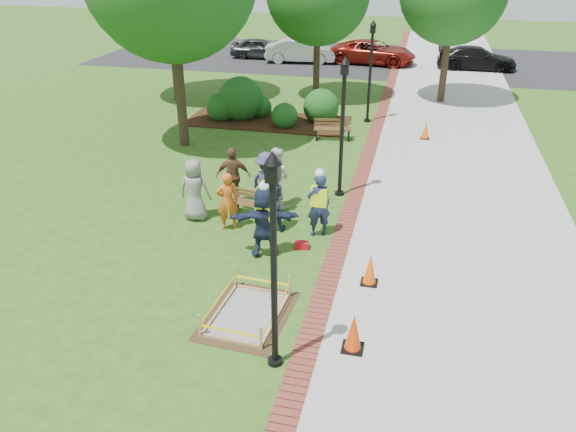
% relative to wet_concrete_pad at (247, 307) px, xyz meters
% --- Properties ---
extents(ground, '(100.00, 100.00, 0.00)m').
position_rel_wet_concrete_pad_xyz_m(ground, '(-0.30, 1.70, -0.23)').
color(ground, '#285116').
rests_on(ground, ground).
extents(sidewalk, '(6.00, 60.00, 0.02)m').
position_rel_wet_concrete_pad_xyz_m(sidewalk, '(4.70, 11.70, -0.22)').
color(sidewalk, '#9E9E99').
rests_on(sidewalk, ground).
extents(brick_edging, '(0.50, 60.00, 0.03)m').
position_rel_wet_concrete_pad_xyz_m(brick_edging, '(1.45, 11.70, -0.22)').
color(brick_edging, maroon).
rests_on(brick_edging, ground).
extents(mulch_bed, '(7.00, 3.00, 0.05)m').
position_rel_wet_concrete_pad_xyz_m(mulch_bed, '(-3.30, 13.70, -0.21)').
color(mulch_bed, '#381E0F').
rests_on(mulch_bed, ground).
extents(parking_lot, '(36.00, 12.00, 0.01)m').
position_rel_wet_concrete_pad_xyz_m(parking_lot, '(-0.30, 28.70, -0.23)').
color(parking_lot, black).
rests_on(parking_lot, ground).
extents(wet_concrete_pad, '(1.84, 2.40, 0.55)m').
position_rel_wet_concrete_pad_xyz_m(wet_concrete_pad, '(0.00, 0.00, 0.00)').
color(wet_concrete_pad, '#47331E').
rests_on(wet_concrete_pad, ground).
extents(bench_near, '(1.40, 0.74, 0.72)m').
position_rel_wet_concrete_pad_xyz_m(bench_near, '(-1.28, 4.59, -0.00)').
color(bench_near, brown).
rests_on(bench_near, ground).
extents(bench_far, '(1.53, 0.73, 0.80)m').
position_rel_wet_concrete_pad_xyz_m(bench_far, '(-0.13, 11.93, 0.02)').
color(bench_far, brown).
rests_on(bench_far, ground).
extents(cone_front, '(0.42, 0.42, 0.84)m').
position_rel_wet_concrete_pad_xyz_m(cone_front, '(2.33, -0.57, 0.17)').
color(cone_front, black).
rests_on(cone_front, ground).
extents(cone_back, '(0.39, 0.39, 0.77)m').
position_rel_wet_concrete_pad_xyz_m(cone_back, '(2.40, 1.84, 0.14)').
color(cone_back, black).
rests_on(cone_back, ground).
extents(cone_far, '(0.36, 0.36, 0.70)m').
position_rel_wet_concrete_pad_xyz_m(cone_far, '(3.46, 12.87, 0.11)').
color(cone_far, black).
rests_on(cone_far, ground).
extents(toolbox, '(0.39, 0.24, 0.19)m').
position_rel_wet_concrete_pad_xyz_m(toolbox, '(0.52, 3.10, -0.14)').
color(toolbox, '#B20D17').
rests_on(toolbox, ground).
extents(lamp_near, '(0.28, 0.28, 4.26)m').
position_rel_wet_concrete_pad_xyz_m(lamp_near, '(0.95, -1.30, 2.25)').
color(lamp_near, black).
rests_on(lamp_near, ground).
extents(lamp_mid, '(0.28, 0.28, 4.26)m').
position_rel_wet_concrete_pad_xyz_m(lamp_mid, '(0.95, 6.70, 2.25)').
color(lamp_mid, black).
rests_on(lamp_mid, ground).
extents(lamp_far, '(0.28, 0.28, 4.26)m').
position_rel_wet_concrete_pad_xyz_m(lamp_far, '(0.95, 14.70, 2.25)').
color(lamp_far, black).
rests_on(lamp_far, ground).
extents(shrub_a, '(1.29, 1.29, 1.29)m').
position_rel_wet_concrete_pad_xyz_m(shrub_a, '(-5.36, 13.52, -0.23)').
color(shrub_a, '#154B16').
rests_on(shrub_a, ground).
extents(shrub_b, '(1.99, 1.99, 1.99)m').
position_rel_wet_concrete_pad_xyz_m(shrub_b, '(-4.58, 13.96, -0.23)').
color(shrub_b, '#154B16').
rests_on(shrub_b, ground).
extents(shrub_c, '(1.12, 1.12, 1.12)m').
position_rel_wet_concrete_pad_xyz_m(shrub_c, '(-2.38, 13.10, -0.23)').
color(shrub_c, '#154B16').
rests_on(shrub_c, ground).
extents(shrub_d, '(1.55, 1.55, 1.55)m').
position_rel_wet_concrete_pad_xyz_m(shrub_d, '(-1.03, 14.26, -0.23)').
color(shrub_d, '#154B16').
rests_on(shrub_d, ground).
extents(shrub_e, '(0.99, 0.99, 0.99)m').
position_rel_wet_concrete_pad_xyz_m(shrub_e, '(-3.79, 14.38, -0.23)').
color(shrub_e, '#154B16').
rests_on(shrub_e, ground).
extents(casual_person_a, '(0.59, 0.39, 1.79)m').
position_rel_wet_concrete_pad_xyz_m(casual_person_a, '(-2.78, 4.09, 0.66)').
color(casual_person_a, gray).
rests_on(casual_person_a, ground).
extents(casual_person_b, '(0.62, 0.53, 1.64)m').
position_rel_wet_concrete_pad_xyz_m(casual_person_b, '(-1.69, 3.74, 0.59)').
color(casual_person_b, '#D15718').
rests_on(casual_person_b, ground).
extents(casual_person_c, '(0.69, 0.58, 1.83)m').
position_rel_wet_concrete_pad_xyz_m(casual_person_c, '(-0.76, 5.46, 0.68)').
color(casual_person_c, silver).
rests_on(casual_person_c, ground).
extents(casual_person_d, '(0.62, 0.47, 1.75)m').
position_rel_wet_concrete_pad_xyz_m(casual_person_d, '(-2.07, 5.38, 0.64)').
color(casual_person_d, brown).
rests_on(casual_person_d, ground).
extents(casual_person_e, '(0.71, 0.64, 1.86)m').
position_rel_wet_concrete_pad_xyz_m(casual_person_e, '(-0.90, 4.95, 0.69)').
color(casual_person_e, '#37355C').
rests_on(casual_person_e, ground).
extents(hivis_worker_a, '(0.68, 0.54, 2.02)m').
position_rel_wet_concrete_pad_xyz_m(hivis_worker_a, '(-0.32, 2.56, 0.76)').
color(hivis_worker_a, '#1C234B').
rests_on(hivis_worker_a, ground).
extents(hivis_worker_b, '(0.67, 0.58, 1.91)m').
position_rel_wet_concrete_pad_xyz_m(hivis_worker_b, '(0.79, 3.95, 0.71)').
color(hivis_worker_b, '#171D3D').
rests_on(hivis_worker_b, ground).
extents(hivis_worker_c, '(0.66, 0.53, 1.95)m').
position_rel_wet_concrete_pad_xyz_m(hivis_worker_c, '(-0.56, 3.93, 0.73)').
color(hivis_worker_c, '#1A2E44').
rests_on(hivis_worker_c, ground).
extents(parked_car_a, '(2.04, 4.46, 1.44)m').
position_rel_wet_concrete_pad_xyz_m(parked_car_a, '(-7.55, 27.41, -0.23)').
color(parked_car_a, '#2A2A2D').
rests_on(parked_car_a, ground).
extents(parked_car_b, '(2.75, 5.14, 1.60)m').
position_rel_wet_concrete_pad_xyz_m(parked_car_b, '(-4.64, 26.63, -0.23)').
color(parked_car_b, '#B0B0B5').
rests_on(parked_car_b, ground).
extents(parked_car_c, '(2.72, 5.11, 1.59)m').
position_rel_wet_concrete_pad_xyz_m(parked_car_c, '(-0.06, 27.32, -0.23)').
color(parked_car_c, maroon).
rests_on(parked_car_c, ground).
extents(parked_car_d, '(1.99, 4.53, 1.47)m').
position_rel_wet_concrete_pad_xyz_m(parked_car_d, '(6.20, 27.08, -0.23)').
color(parked_car_d, black).
rests_on(parked_car_d, ground).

